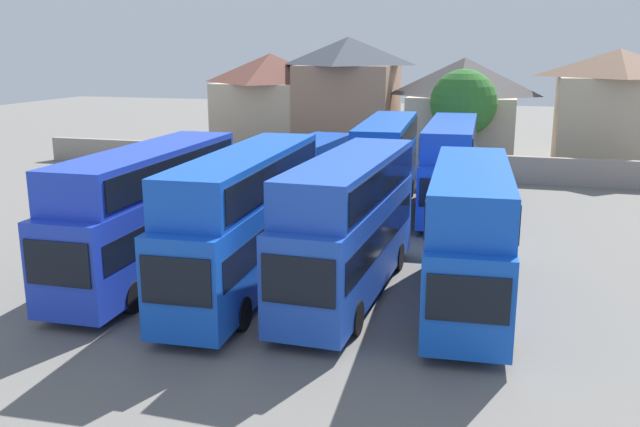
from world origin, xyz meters
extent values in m
plane|color=slate|center=(0.00, 18.00, 0.00)|extent=(140.00, 140.00, 0.00)
cube|color=gray|center=(0.00, 23.96, 0.90)|extent=(56.00, 0.50, 1.80)
cube|color=blue|center=(-6.04, 0.12, 1.95)|extent=(2.84, 11.58, 3.18)
cube|color=black|center=(-5.89, -5.66, 2.33)|extent=(2.25, 0.14, 1.43)
cube|color=black|center=(-6.04, 0.12, 2.33)|extent=(2.85, 10.66, 1.00)
cube|color=blue|center=(-6.04, 0.41, 4.29)|extent=(2.77, 11.00, 1.50)
cube|color=black|center=(-6.04, 0.41, 4.29)|extent=(2.85, 10.43, 1.05)
cylinder|color=black|center=(-4.77, -3.42, 0.55)|extent=(0.33, 1.11, 1.10)
cylinder|color=black|center=(-7.12, -3.48, 0.55)|extent=(0.33, 1.11, 1.10)
cylinder|color=black|center=(-4.95, 3.72, 0.55)|extent=(0.33, 1.11, 1.10)
cylinder|color=black|center=(-7.30, 3.66, 0.55)|extent=(0.33, 1.11, 1.10)
cube|color=blue|center=(-1.93, -0.10, 1.94)|extent=(2.99, 12.09, 3.17)
cube|color=black|center=(-1.65, -6.11, 2.32)|extent=(2.14, 0.18, 1.43)
cube|color=black|center=(-1.93, -0.10, 2.32)|extent=(2.98, 11.14, 1.00)
cube|color=blue|center=(-1.95, 0.19, 4.31)|extent=(2.91, 11.49, 1.57)
cube|color=black|center=(-1.95, 0.19, 4.31)|extent=(2.97, 10.90, 1.10)
cylinder|color=black|center=(-0.64, -3.77, 0.55)|extent=(0.35, 1.11, 1.10)
cylinder|color=black|center=(-2.87, -3.87, 0.55)|extent=(0.35, 1.11, 1.10)
cylinder|color=black|center=(-0.99, 3.66, 0.55)|extent=(0.35, 1.11, 1.10)
cylinder|color=black|center=(-3.22, 3.56, 0.55)|extent=(0.35, 1.11, 1.10)
cube|color=blue|center=(1.85, 0.31, 1.96)|extent=(2.81, 11.02, 3.20)
cube|color=black|center=(1.69, -5.19, 2.34)|extent=(2.20, 0.14, 1.44)
cube|color=black|center=(1.85, 0.31, 2.34)|extent=(2.83, 10.15, 1.01)
cube|color=blue|center=(1.85, 0.58, 4.29)|extent=(2.75, 10.48, 1.46)
cube|color=black|center=(1.85, 0.58, 4.29)|extent=(2.82, 9.93, 1.02)
cylinder|color=black|center=(2.90, -3.12, 0.55)|extent=(0.33, 1.11, 1.10)
cylinder|color=black|center=(0.60, -3.06, 0.55)|extent=(0.33, 1.11, 1.10)
cylinder|color=black|center=(3.09, 3.67, 0.55)|extent=(0.33, 1.11, 1.10)
cylinder|color=black|center=(0.79, 3.74, 0.55)|extent=(0.33, 1.11, 1.10)
cube|color=blue|center=(6.05, 0.26, 1.82)|extent=(3.22, 10.43, 2.93)
cube|color=black|center=(6.39, -4.89, 2.17)|extent=(2.24, 0.23, 1.32)
cube|color=black|center=(6.05, 0.26, 2.17)|extent=(3.21, 9.61, 0.92)
cube|color=blue|center=(6.03, 0.52, 4.07)|extent=(3.14, 9.92, 1.58)
cube|color=black|center=(6.03, 0.52, 4.07)|extent=(3.19, 9.41, 1.10)
cylinder|color=black|center=(7.43, -2.84, 0.55)|extent=(0.37, 1.12, 1.10)
cylinder|color=black|center=(5.09, -3.00, 0.55)|extent=(0.37, 1.12, 1.10)
cylinder|color=black|center=(7.01, 3.52, 0.55)|extent=(0.37, 1.12, 1.10)
cylinder|color=black|center=(4.67, 3.37, 0.55)|extent=(0.37, 1.12, 1.10)
cube|color=blue|center=(-4.15, 13.57, 1.93)|extent=(3.27, 12.11, 3.14)
cube|color=black|center=(-4.53, 7.58, 2.31)|extent=(2.22, 0.22, 1.41)
cube|color=black|center=(-4.15, 13.57, 2.31)|extent=(3.25, 11.16, 0.99)
cylinder|color=black|center=(-3.23, 9.79, 0.55)|extent=(0.37, 1.12, 1.10)
cylinder|color=black|center=(-5.54, 9.94, 0.55)|extent=(0.37, 1.12, 1.10)
cylinder|color=black|center=(-2.76, 17.20, 0.55)|extent=(0.37, 1.12, 1.10)
cylinder|color=black|center=(-5.07, 17.35, 0.55)|extent=(0.37, 1.12, 1.10)
cube|color=blue|center=(0.58, 14.21, 1.87)|extent=(3.29, 11.78, 3.03)
cube|color=black|center=(0.99, 8.38, 2.24)|extent=(2.18, 0.23, 1.36)
cube|color=black|center=(0.58, 14.21, 2.24)|extent=(3.27, 10.86, 0.95)
cube|color=blue|center=(0.56, 14.50, 4.14)|extent=(3.20, 11.20, 1.51)
cube|color=black|center=(0.56, 14.50, 4.14)|extent=(3.25, 10.63, 1.06)
cylinder|color=black|center=(1.97, 10.69, 0.55)|extent=(0.38, 1.12, 1.10)
cylinder|color=black|center=(-0.30, 10.53, 0.55)|extent=(0.38, 1.12, 1.10)
cylinder|color=black|center=(1.46, 17.89, 0.55)|extent=(0.38, 1.12, 1.10)
cylinder|color=black|center=(-0.81, 17.73, 0.55)|extent=(0.38, 1.12, 1.10)
cube|color=blue|center=(4.04, 14.30, 1.86)|extent=(2.91, 11.47, 3.01)
cube|color=black|center=(4.28, 8.60, 2.22)|extent=(2.15, 0.17, 1.35)
cube|color=black|center=(4.04, 14.30, 2.22)|extent=(2.91, 10.56, 0.95)
cube|color=blue|center=(4.03, 14.58, 4.13)|extent=(2.84, 10.90, 1.52)
cube|color=black|center=(4.03, 14.58, 4.13)|extent=(2.90, 10.33, 1.06)
cylinder|color=black|center=(5.31, 10.82, 0.55)|extent=(0.35, 1.11, 1.10)
cylinder|color=black|center=(3.07, 10.73, 0.55)|extent=(0.35, 1.11, 1.10)
cylinder|color=black|center=(5.02, 17.87, 0.55)|extent=(0.35, 1.11, 1.10)
cylinder|color=black|center=(2.77, 17.77, 0.55)|extent=(0.35, 1.11, 1.10)
cube|color=#C6B293|center=(-12.62, 32.21, 2.96)|extent=(7.99, 7.63, 5.92)
pyramid|color=brown|center=(-12.62, 32.21, 7.10)|extent=(8.38, 8.02, 2.36)
cube|color=#9E7A60|center=(-5.87, 31.84, 3.70)|extent=(7.44, 7.12, 7.39)
pyramid|color=#3D424C|center=(-5.87, 31.84, 8.49)|extent=(7.81, 7.48, 2.19)
cube|color=#C6B293|center=(3.35, 30.93, 2.60)|extent=(7.85, 7.05, 5.20)
pyramid|color=#514C4C|center=(3.35, 30.93, 6.62)|extent=(8.24, 7.40, 2.82)
cube|color=#C6B293|center=(14.22, 32.22, 3.34)|extent=(8.11, 7.05, 6.67)
pyramid|color=brown|center=(14.22, 32.22, 7.68)|extent=(8.51, 7.40, 2.02)
cylinder|color=brown|center=(3.70, 26.46, 1.69)|extent=(0.37, 0.37, 3.38)
sphere|color=#2D6B28|center=(3.70, 26.46, 5.00)|extent=(4.65, 4.65, 4.65)
camera|label=1|loc=(7.34, -22.76, 8.77)|focal=38.67mm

